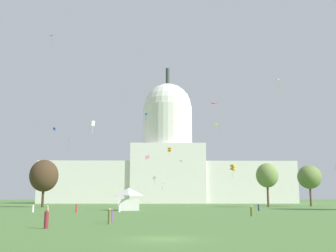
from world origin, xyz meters
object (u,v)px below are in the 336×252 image
at_px(kite_magenta_high, 53,37).
at_px(kite_turquoise_low, 182,162).
at_px(capitol_building, 168,166).
at_px(person_white_front_center, 119,208).
at_px(person_red_near_tent, 76,208).
at_px(person_tan_near_tree_east, 47,211).
at_px(event_tent, 128,199).
at_px(kite_white_mid, 93,124).
at_px(tree_east_near, 267,175).
at_px(kite_yellow_mid, 216,125).
at_px(kite_cyan_mid, 37,124).
at_px(person_white_aisle_center, 33,209).
at_px(kite_blue_mid_b, 147,114).
at_px(kite_lime_mid, 276,82).
at_px(kite_green_mid, 69,142).
at_px(kite_red_mid, 213,105).
at_px(kite_violet_low, 162,184).
at_px(person_navy_mid_center, 259,207).
at_px(tree_west_far, 44,176).
at_px(person_purple_mid_left, 111,216).
at_px(person_olive_back_center, 252,211).
at_px(person_olive_mid_right, 109,217).
at_px(person_maroon_deep_crowd, 46,220).
at_px(kite_orange_low, 170,150).
at_px(tree_east_mid, 309,177).
at_px(kite_gold_low, 233,168).
at_px(kite_blue_mid, 55,129).

bearing_deg(kite_magenta_high, kite_turquoise_low, -94.16).
bearing_deg(capitol_building, person_white_front_center, -95.97).
relative_size(person_red_near_tent, person_tan_near_tree_east, 1.02).
relative_size(event_tent, kite_white_mid, 1.59).
distance_m(tree_east_near, person_white_front_center, 53.88).
xyz_separation_m(capitol_building, person_red_near_tent, (-19.30, -111.84, -16.52)).
distance_m(kite_yellow_mid, kite_cyan_mid, 79.21).
distance_m(capitol_building, person_white_aisle_center, 115.01).
bearing_deg(kite_blue_mid_b, capitol_building, 121.80).
distance_m(person_tan_near_tree_east, kite_cyan_mid, 51.28).
height_order(kite_lime_mid, kite_blue_mid_b, kite_blue_mid_b).
bearing_deg(kite_green_mid, tree_east_near, 109.82).
relative_size(person_red_near_tent, kite_red_mid, 1.13).
bearing_deg(kite_blue_mid_b, kite_violet_low, 117.73).
distance_m(person_navy_mid_center, kite_cyan_mid, 61.55).
distance_m(tree_west_far, person_purple_mid_left, 74.82).
relative_size(person_olive_back_center, person_olive_mid_right, 0.94).
distance_m(person_red_near_tent, person_maroon_deep_crowd, 38.94).
bearing_deg(kite_yellow_mid, person_red_near_tent, 116.06).
bearing_deg(kite_orange_low, kite_magenta_high, 14.17).
bearing_deg(tree_east_mid, tree_west_far, -174.19).
bearing_deg(kite_red_mid, person_purple_mid_left, 37.72).
bearing_deg(kite_violet_low, kite_turquoise_low, 99.51).
distance_m(tree_west_far, kite_violet_low, 61.19).
height_order(kite_green_mid, kite_red_mid, kite_red_mid).
xyz_separation_m(person_white_front_center, kite_cyan_mid, (-25.14, 27.45, 21.40)).
bearing_deg(tree_west_far, tree_east_near, -1.24).
bearing_deg(event_tent, person_navy_mid_center, -12.98).
bearing_deg(kite_gold_low, kite_magenta_high, 24.11).
height_order(person_purple_mid_left, kite_lime_mid, kite_lime_mid).
height_order(person_red_near_tent, person_maroon_deep_crowd, person_maroon_deep_crowd).
bearing_deg(person_white_aisle_center, event_tent, 72.32).
bearing_deg(kite_blue_mid_b, person_maroon_deep_crowd, -49.70).
bearing_deg(kite_orange_low, person_maroon_deep_crowd, 105.11).
bearing_deg(tree_east_near, person_purple_mid_left, -118.44).
bearing_deg(kite_blue_mid_b, person_white_aisle_center, -62.61).
bearing_deg(kite_turquoise_low, kite_white_mid, 111.52).
bearing_deg(kite_cyan_mid, kite_lime_mid, -84.56).
relative_size(person_red_near_tent, kite_blue_mid, 1.64).
bearing_deg(kite_lime_mid, event_tent, -43.15).
bearing_deg(person_purple_mid_left, kite_lime_mid, -39.20).
xyz_separation_m(tree_east_mid, kite_blue_mid, (-82.54, 9.48, 16.61)).
bearing_deg(person_red_near_tent, person_white_front_center, -95.04).
bearing_deg(person_olive_back_center, person_maroon_deep_crowd, -2.66).
bearing_deg(person_red_near_tent, tree_east_mid, -71.85).
bearing_deg(kite_gold_low, kite_blue_mid, 12.46).
xyz_separation_m(person_white_front_center, kite_gold_low, (26.04, 20.09, 9.38)).
height_order(tree_east_near, kite_white_mid, kite_white_mid).
bearing_deg(event_tent, person_purple_mid_left, -94.14).
xyz_separation_m(kite_blue_mid, kite_green_mid, (4.81, 0.62, -4.40)).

